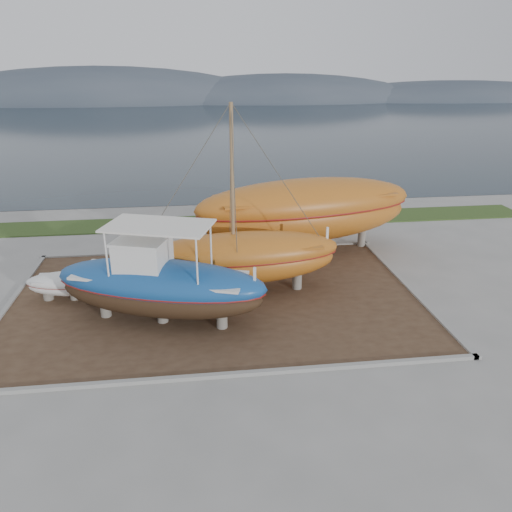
{
  "coord_description": "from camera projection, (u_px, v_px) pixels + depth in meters",
  "views": [
    {
      "loc": [
        -0.77,
        -16.5,
        10.09
      ],
      "look_at": [
        1.83,
        4.0,
        1.99
      ],
      "focal_mm": 35.0,
      "sensor_mm": 36.0,
      "label": 1
    }
  ],
  "objects": [
    {
      "name": "orange_bare_hull",
      "position": [
        306.0,
        218.0,
        27.3
      ],
      "size": [
        12.82,
        5.88,
        4.05
      ],
      "primitive_type": null,
      "rotation": [
        0.0,
        0.0,
        0.18
      ],
      "color": "#A95C1A",
      "rests_on": "dirt_patch"
    },
    {
      "name": "sea",
      "position": [
        196.0,
        125.0,
        83.67
      ],
      "size": [
        260.0,
        100.0,
        0.04
      ],
      "primitive_type": null,
      "color": "black",
      "rests_on": "ground"
    },
    {
      "name": "curb_frame",
      "position": [
        216.0,
        297.0,
        22.68
      ],
      "size": [
        18.6,
        12.6,
        0.15
      ],
      "primitive_type": null,
      "color": "gray",
      "rests_on": "ground"
    },
    {
      "name": "mountain_ridge",
      "position": [
        193.0,
        101.0,
        134.47
      ],
      "size": [
        200.0,
        36.0,
        20.0
      ],
      "primitive_type": null,
      "color": "#333D49",
      "rests_on": "ground"
    },
    {
      "name": "ground",
      "position": [
        222.0,
        345.0,
        19.01
      ],
      "size": [
        140.0,
        140.0,
        0.0
      ],
      "primitive_type": "plane",
      "color": "gray",
      "rests_on": "ground"
    },
    {
      "name": "dirt_patch",
      "position": [
        216.0,
        298.0,
        22.7
      ],
      "size": [
        18.0,
        12.0,
        0.06
      ],
      "primitive_type": "cube",
      "color": "#422D1E",
      "rests_on": "ground"
    },
    {
      "name": "orange_sailboat",
      "position": [
        243.0,
        204.0,
        21.64
      ],
      "size": [
        8.96,
        3.07,
        8.5
      ],
      "primitive_type": null,
      "rotation": [
        0.0,
        0.0,
        0.05
      ],
      "color": "#A95C1A",
      "rests_on": "dirt_patch"
    },
    {
      "name": "white_dinghy",
      "position": [
        74.0,
        286.0,
        22.34
      ],
      "size": [
        4.18,
        1.82,
        1.23
      ],
      "primitive_type": null,
      "rotation": [
        0.0,
        0.0,
        -0.07
      ],
      "color": "white",
      "rests_on": "dirt_patch"
    },
    {
      "name": "blue_caique",
      "position": [
        160.0,
        275.0,
        19.83
      ],
      "size": [
        9.15,
        5.32,
        4.2
      ],
      "primitive_type": null,
      "rotation": [
        0.0,
        0.0,
        -0.32
      ],
      "color": "#174B90",
      "rests_on": "dirt_patch"
    },
    {
      "name": "grass_strip",
      "position": [
        207.0,
        222.0,
        33.31
      ],
      "size": [
        44.0,
        3.0,
        0.08
      ],
      "primitive_type": "cube",
      "color": "#284219",
      "rests_on": "ground"
    }
  ]
}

